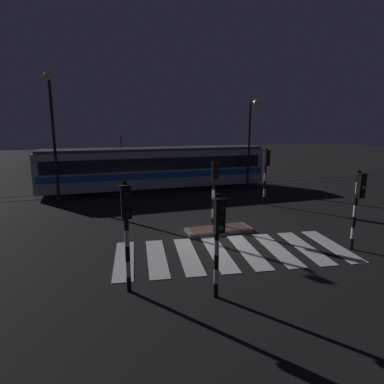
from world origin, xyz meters
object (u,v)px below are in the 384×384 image
at_px(street_lamp_trackside_left, 52,125).
at_px(street_lamp_trackside_right, 251,134).
at_px(traffic_light_kerb_mid_left, 218,232).
at_px(traffic_light_corner_near_left, 127,221).
at_px(tram, 156,168).
at_px(traffic_light_corner_near_right, 358,199).
at_px(traffic_light_median_centre, 214,184).
at_px(traffic_light_corner_far_right, 266,168).

bearing_deg(street_lamp_trackside_left, street_lamp_trackside_right, 1.05).
bearing_deg(traffic_light_kerb_mid_left, traffic_light_corner_near_left, 154.61).
bearing_deg(traffic_light_corner_near_left, tram, 75.12).
xyz_separation_m(traffic_light_corner_near_left, street_lamp_trackside_left, (-2.80, 12.45, 2.69)).
xyz_separation_m(traffic_light_corner_near_left, tram, (4.00, 15.05, -0.48)).
bearing_deg(traffic_light_corner_near_right, traffic_light_median_centre, 134.01).
height_order(traffic_light_median_centre, tram, tram).
xyz_separation_m(traffic_light_kerb_mid_left, traffic_light_median_centre, (2.35, 6.15, 0.14)).
bearing_deg(traffic_light_corner_far_right, tram, 129.49).
distance_m(traffic_light_median_centre, tram, 10.06).
distance_m(traffic_light_corner_near_left, traffic_light_corner_near_right, 8.99).
bearing_deg(street_lamp_trackside_left, traffic_light_corner_far_right, -18.35).
bearing_deg(traffic_light_corner_near_right, traffic_light_corner_far_right, 86.06).
relative_size(street_lamp_trackside_left, street_lamp_trackside_right, 1.18).
bearing_deg(traffic_light_kerb_mid_left, traffic_light_median_centre, 69.05).
xyz_separation_m(traffic_light_corner_near_right, tram, (-4.97, 14.42, -0.37)).
distance_m(traffic_light_corner_near_left, street_lamp_trackside_left, 13.04).
height_order(traffic_light_corner_far_right, street_lamp_trackside_left, street_lamp_trackside_left).
height_order(street_lamp_trackside_right, tram, street_lamp_trackside_right).
xyz_separation_m(traffic_light_corner_near_right, street_lamp_trackside_right, (1.72, 12.07, 2.16)).
height_order(traffic_light_corner_near_left, traffic_light_kerb_mid_left, traffic_light_corner_near_left).
distance_m(street_lamp_trackside_right, tram, 7.52).
bearing_deg(traffic_light_kerb_mid_left, street_lamp_trackside_left, 110.81).
height_order(traffic_light_corner_near_right, street_lamp_trackside_left, street_lamp_trackside_left).
bearing_deg(traffic_light_corner_near_left, traffic_light_corner_far_right, 41.39).
height_order(traffic_light_corner_near_left, street_lamp_trackside_left, street_lamp_trackside_left).
height_order(traffic_light_corner_near_right, street_lamp_trackside_right, street_lamp_trackside_right).
xyz_separation_m(traffic_light_median_centre, street_lamp_trackside_right, (5.97, 7.67, 2.11)).
bearing_deg(traffic_light_kerb_mid_left, traffic_light_corner_far_right, 53.07).
relative_size(traffic_light_corner_near_right, traffic_light_corner_far_right, 0.91).
xyz_separation_m(traffic_light_corner_far_right, street_lamp_trackside_right, (1.18, 4.32, 1.96)).
bearing_deg(street_lamp_trackside_left, tram, 20.92).
bearing_deg(street_lamp_trackside_left, traffic_light_kerb_mid_left, -69.19).
relative_size(street_lamp_trackside_right, tram, 0.39).
bearing_deg(tram, street_lamp_trackside_left, -159.08).
distance_m(traffic_light_corner_near_left, tram, 15.58).
relative_size(traffic_light_kerb_mid_left, tram, 0.18).
height_order(street_lamp_trackside_left, street_lamp_trackside_right, street_lamp_trackside_left).
bearing_deg(traffic_light_median_centre, street_lamp_trackside_right, 52.13).
bearing_deg(traffic_light_corner_near_left, traffic_light_corner_near_right, 3.99).
relative_size(traffic_light_kerb_mid_left, traffic_light_corner_near_right, 0.96).
relative_size(traffic_light_kerb_mid_left, traffic_light_corner_far_right, 0.88).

